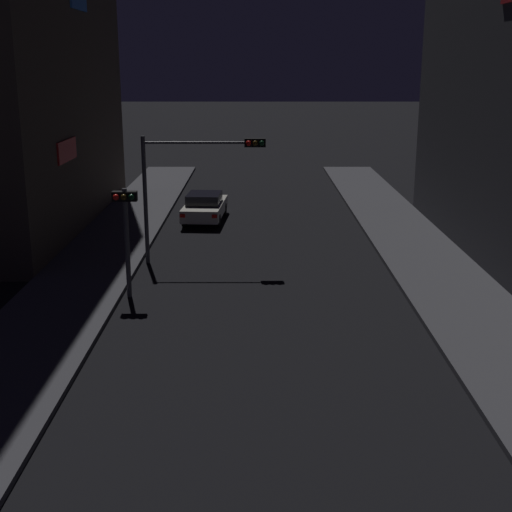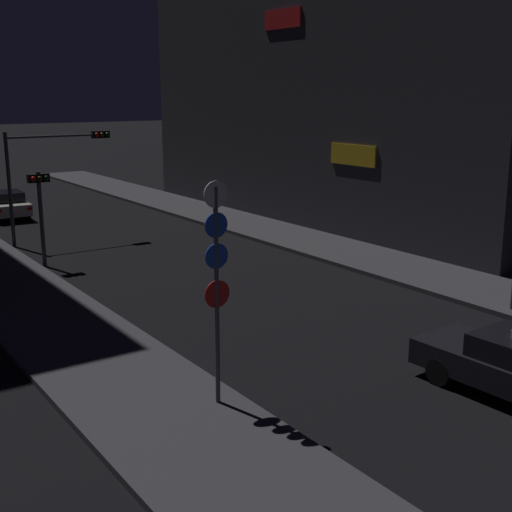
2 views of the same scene
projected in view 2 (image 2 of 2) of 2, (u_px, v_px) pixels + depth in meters
sidewalk_right at (263, 229)px, 33.08m from camera, size 3.48×57.13×0.16m
building_facade_right at (334, 4)px, 33.90m from camera, size 6.39×26.08×21.69m
far_car at (6, 204)px, 36.41m from camera, size 2.08×4.56×1.42m
traffic_light_overhead at (51, 161)px, 29.76m from camera, size 4.70×0.42×4.94m
traffic_light_left_kerb at (40, 199)px, 25.65m from camera, size 0.80×0.42×3.68m
sign_pole_left at (217, 275)px, 13.75m from camera, size 0.58×0.10×4.71m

